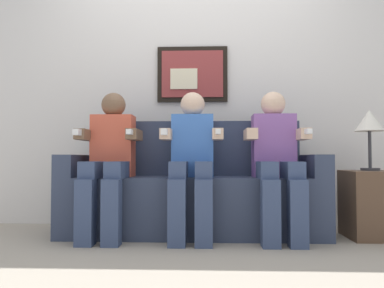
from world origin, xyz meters
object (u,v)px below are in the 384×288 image
(person_on_left, at_px, (109,157))
(person_on_right, at_px, (276,157))
(couch, at_px, (193,194))
(person_in_middle, at_px, (192,157))
(side_table_right, at_px, (373,204))
(table_lamp, at_px, (369,123))

(person_on_left, relative_size, person_on_right, 1.00)
(couch, distance_m, person_on_right, 0.71)
(couch, height_order, person_on_left, person_on_left)
(person_in_middle, distance_m, side_table_right, 1.40)
(person_on_left, height_order, side_table_right, person_on_left)
(person_on_right, bearing_deg, person_on_left, -179.98)
(person_on_right, bearing_deg, couch, 165.05)
(person_in_middle, height_order, person_on_right, same)
(couch, relative_size, table_lamp, 4.36)
(person_on_left, bearing_deg, couch, 15.00)
(person_on_right, bearing_deg, side_table_right, 4.80)
(couch, height_order, side_table_right, couch)
(couch, bearing_deg, side_table_right, -4.49)
(person_on_right, height_order, table_lamp, person_on_right)
(person_on_left, distance_m, table_lamp, 1.99)
(side_table_right, bearing_deg, person_on_left, -178.22)
(person_on_right, bearing_deg, table_lamp, 7.26)
(couch, bearing_deg, person_on_right, -14.95)
(table_lamp, bearing_deg, side_table_right, -77.22)
(person_in_middle, relative_size, side_table_right, 2.22)
(person_in_middle, xyz_separation_m, side_table_right, (1.35, 0.06, -0.36))
(person_in_middle, relative_size, person_on_right, 1.00)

